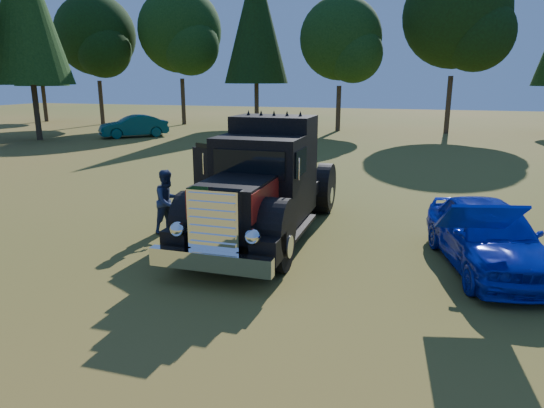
{
  "coord_description": "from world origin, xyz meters",
  "views": [
    {
      "loc": [
        2.23,
        -8.33,
        3.92
      ],
      "look_at": [
        -0.93,
        1.99,
        1.13
      ],
      "focal_mm": 32.0,
      "sensor_mm": 36.0,
      "label": 1
    }
  ],
  "objects_px": {
    "spectator_near": "(209,198)",
    "spectator_far": "(168,201)",
    "diamond_t_truck": "(264,188)",
    "distant_teal_car": "(134,126)",
    "hotrod_coupe": "(488,235)"
  },
  "relations": [
    {
      "from": "hotrod_coupe",
      "to": "spectator_near",
      "type": "bearing_deg",
      "value": 172.52
    },
    {
      "from": "diamond_t_truck",
      "to": "hotrod_coupe",
      "type": "distance_m",
      "value": 5.24
    },
    {
      "from": "hotrod_coupe",
      "to": "spectator_far",
      "type": "bearing_deg",
      "value": 177.73
    },
    {
      "from": "distant_teal_car",
      "to": "spectator_near",
      "type": "bearing_deg",
      "value": -6.63
    },
    {
      "from": "diamond_t_truck",
      "to": "hotrod_coupe",
      "type": "bearing_deg",
      "value": -7.22
    },
    {
      "from": "hotrod_coupe",
      "to": "distant_teal_car",
      "type": "distance_m",
      "value": 27.94
    },
    {
      "from": "diamond_t_truck",
      "to": "distant_teal_car",
      "type": "xyz_separation_m",
      "value": [
        -15.39,
        18.25,
        -0.53
      ]
    },
    {
      "from": "hotrod_coupe",
      "to": "spectator_near",
      "type": "distance_m",
      "value": 6.85
    },
    {
      "from": "spectator_near",
      "to": "distant_teal_car",
      "type": "distance_m",
      "value": 22.68
    },
    {
      "from": "hotrod_coupe",
      "to": "distant_teal_car",
      "type": "xyz_separation_m",
      "value": [
        -20.57,
        18.91,
        0.01
      ]
    },
    {
      "from": "spectator_near",
      "to": "spectator_far",
      "type": "bearing_deg",
      "value": 148.18
    },
    {
      "from": "distant_teal_car",
      "to": "spectator_far",
      "type": "bearing_deg",
      "value": -9.32
    },
    {
      "from": "diamond_t_truck",
      "to": "spectator_near",
      "type": "height_order",
      "value": "diamond_t_truck"
    },
    {
      "from": "spectator_near",
      "to": "distant_teal_car",
      "type": "relative_size",
      "value": 0.38
    },
    {
      "from": "spectator_far",
      "to": "spectator_near",
      "type": "bearing_deg",
      "value": -32.48
    }
  ]
}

